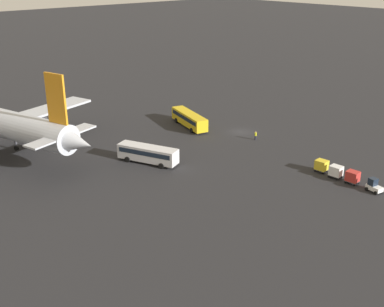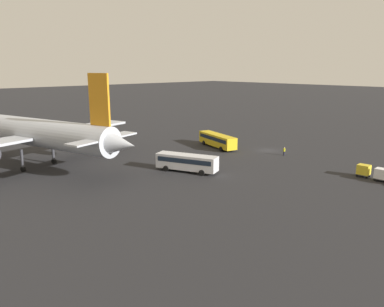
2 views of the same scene
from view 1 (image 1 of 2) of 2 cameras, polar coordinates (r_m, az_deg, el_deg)
name	(u,v)px [view 1 (image 1 of 2)]	position (r m, az deg, el deg)	size (l,w,h in m)	color
ground_plane	(241,132)	(100.38, 5.84, 2.56)	(600.00, 600.00, 0.00)	#232326
shuttle_bus_near	(189,118)	(102.64, -0.32, 4.17)	(12.41, 5.75, 3.02)	gold
shuttle_bus_far	(148,153)	(84.12, -5.26, 0.07)	(11.16, 6.66, 3.00)	silver
baggage_tug	(374,186)	(78.66, 20.75, -3.60)	(2.61, 2.03, 2.10)	white
worker_person	(256,136)	(95.91, 7.54, 2.12)	(0.38, 0.38, 1.74)	#1E1E2D
cargo_cart_red	(353,177)	(80.23, 18.50, -2.60)	(2.09, 1.79, 2.06)	#38383D
cargo_cart_white	(336,171)	(81.49, 16.70, -2.00)	(2.09, 1.79, 2.06)	#38383D
cargo_cart_yellow	(322,165)	(83.15, 15.11, -1.35)	(2.09, 1.79, 2.06)	#38383D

